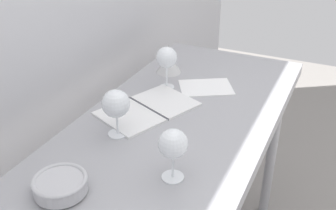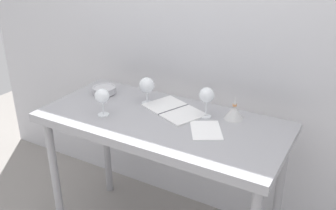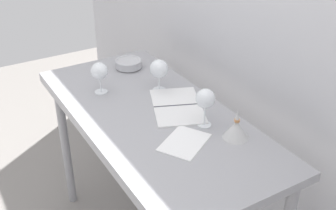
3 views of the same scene
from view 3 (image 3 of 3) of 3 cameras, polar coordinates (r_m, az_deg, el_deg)
The scene contains 9 objects.
back_wall at distance 2.08m, azimuth 10.13°, elevation 12.10°, with size 3.80×0.04×2.60m, color silver.
steel_counter at distance 2.03m, azimuth -1.93°, elevation -3.67°, with size 1.40×0.65×0.90m.
wine_glass_far_left at distance 2.13m, azimuth -1.20°, elevation 4.72°, with size 0.09×0.09×0.16m.
wine_glass_far_right at distance 1.83m, azimuth 4.99°, elevation 0.74°, with size 0.09×0.09×0.18m.
wine_glass_near_left at distance 2.13m, azimuth -9.08°, elevation 4.38°, with size 0.08×0.08×0.16m.
open_notebook at distance 2.03m, azimuth 1.23°, elevation -0.14°, with size 0.41×0.34×0.01m.
tasting_sheet_upper at distance 1.78m, azimuth 2.20°, elevation -4.95°, with size 0.16×0.21×0.00m, color white.
tasting_bowl at distance 2.42m, azimuth -5.25°, elevation 5.51°, with size 0.15×0.15×0.05m.
decanter_funnel at distance 1.81m, azimuth 9.03°, elevation -3.18°, with size 0.11×0.11×0.13m.
Camera 3 is at (1.49, -0.82, 1.91)m, focal length 45.97 mm.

